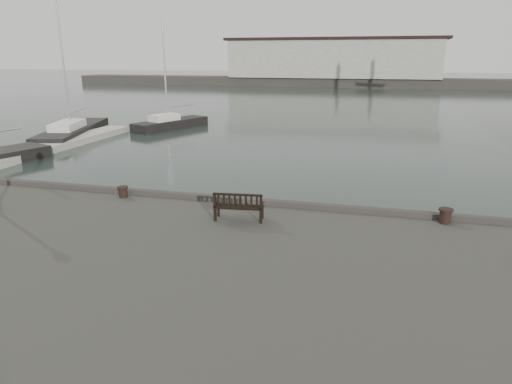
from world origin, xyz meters
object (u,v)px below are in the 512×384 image
(yacht_d, at_px, (171,126))
(yacht_b, at_px, (74,133))
(bollard_left, at_px, (123,192))
(bollard_right, at_px, (445,216))
(bench, at_px, (239,211))

(yacht_d, bearing_deg, yacht_b, -113.14)
(bollard_left, xyz_separation_m, yacht_b, (-16.12, 19.19, -1.51))
(yacht_b, height_order, yacht_d, yacht_b)
(bollard_right, bearing_deg, bench, -167.67)
(yacht_b, bearing_deg, yacht_d, 28.14)
(bollard_left, height_order, yacht_b, yacht_b)
(bollard_right, relative_size, yacht_b, 0.03)
(bench, bearing_deg, yacht_b, 129.19)
(bench, xyz_separation_m, bollard_right, (6.22, 1.36, -0.05))
(bollard_right, height_order, yacht_d, yacht_d)
(bench, bearing_deg, bollard_right, 5.87)
(bollard_left, bearing_deg, bollard_right, 0.63)
(bollard_left, height_order, yacht_d, yacht_d)
(yacht_b, bearing_deg, bollard_left, -67.32)
(bench, xyz_separation_m, yacht_d, (-14.80, 26.63, -1.61))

